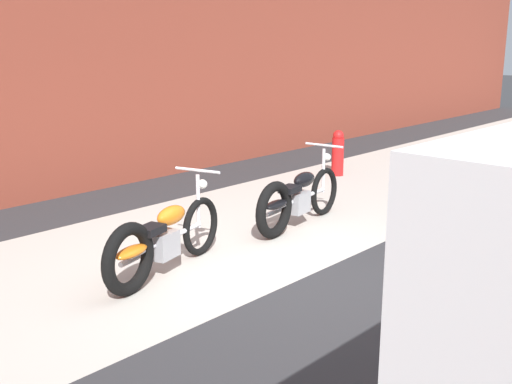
% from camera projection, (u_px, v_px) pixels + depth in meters
% --- Properties ---
extents(ground_plane, '(80.00, 80.00, 0.00)m').
position_uv_depth(ground_plane, '(306.00, 277.00, 6.45)').
color(ground_plane, '#2D2D30').
extents(sidewalk_slab, '(36.00, 3.50, 0.01)m').
position_uv_depth(sidewalk_slab, '(194.00, 241.00, 7.60)').
color(sidewalk_slab, '#B2ADA3').
rests_on(sidewalk_slab, ground).
extents(brick_building_wall, '(36.00, 0.50, 5.60)m').
position_uv_depth(brick_building_wall, '(35.00, 15.00, 9.18)').
color(brick_building_wall, brown).
rests_on(brick_building_wall, ground).
extents(motorcycle_orange, '(1.96, 0.77, 1.03)m').
position_uv_depth(motorcycle_orange, '(159.00, 241.00, 6.35)').
color(motorcycle_orange, black).
rests_on(motorcycle_orange, ground).
extents(motorcycle_black, '(2.00, 0.58, 1.03)m').
position_uv_depth(motorcycle_black, '(295.00, 199.00, 8.04)').
color(motorcycle_black, black).
rests_on(motorcycle_black, ground).
extents(fire_hydrant, '(0.22, 0.22, 0.84)m').
position_uv_depth(fire_hydrant, '(338.00, 153.00, 11.21)').
color(fire_hydrant, red).
rests_on(fire_hydrant, ground).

